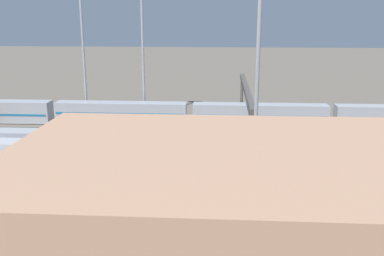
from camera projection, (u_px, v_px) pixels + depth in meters
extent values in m
plane|color=#60594F|center=(203.00, 146.00, 65.90)|extent=(400.00, 400.00, 0.00)
cube|color=#4C443D|center=(206.00, 125.00, 77.97)|extent=(140.00, 2.80, 0.12)
cube|color=#3D3833|center=(205.00, 133.00, 73.13)|extent=(140.00, 2.80, 0.12)
cube|color=#3D3833|center=(203.00, 141.00, 68.30)|extent=(140.00, 2.80, 0.12)
cube|color=#3D3833|center=(202.00, 151.00, 63.47)|extent=(140.00, 2.80, 0.12)
cube|color=#3D3833|center=(200.00, 162.00, 58.64)|extent=(140.00, 2.80, 0.12)
cube|color=#3D3833|center=(198.00, 175.00, 53.81)|extent=(140.00, 2.80, 0.12)
cube|color=#A8AAB2|center=(229.00, 148.00, 57.91)|extent=(23.00, 3.00, 3.80)
cube|color=black|center=(229.00, 149.00, 57.94)|extent=(22.40, 3.06, 0.36)
cube|color=#A8AAB2|center=(47.00, 145.00, 59.48)|extent=(23.00, 3.00, 3.80)
cube|color=black|center=(47.00, 147.00, 59.57)|extent=(22.40, 3.06, 0.36)
cube|color=#A8AAB2|center=(260.00, 115.00, 76.88)|extent=(23.00, 3.00, 3.80)
cube|color=#1E6B9E|center=(260.00, 114.00, 76.85)|extent=(22.40, 3.06, 0.36)
cube|color=#A8AAB2|center=(121.00, 113.00, 78.44)|extent=(23.00, 3.00, 3.80)
cube|color=#1E6B9E|center=(121.00, 112.00, 78.40)|extent=(22.40, 3.06, 0.36)
cube|color=#B7BABF|center=(274.00, 162.00, 52.73)|extent=(23.00, 3.00, 3.80)
cube|color=#1E6B9E|center=(274.00, 163.00, 52.78)|extent=(22.40, 3.06, 0.36)
cube|color=#B7BABF|center=(74.00, 157.00, 54.30)|extent=(23.00, 3.00, 3.80)
cube|color=#1E6B9E|center=(74.00, 161.00, 54.43)|extent=(22.40, 3.06, 0.36)
cylinder|color=#9EA0A5|center=(83.00, 42.00, 78.74)|extent=(0.44, 0.44, 28.30)
cylinder|color=#9EA0A5|center=(258.00, 57.00, 46.22)|extent=(0.44, 0.44, 29.21)
cylinder|color=#9EA0A5|center=(142.00, 34.00, 77.83)|extent=(0.44, 0.44, 31.17)
cylinder|color=#4C4742|center=(242.00, 101.00, 78.61)|extent=(0.50, 0.50, 8.00)
cylinder|color=#4C4742|center=(252.00, 150.00, 50.39)|extent=(0.50, 0.50, 8.00)
cube|color=#4C4742|center=(247.00, 90.00, 63.41)|extent=(0.70, 30.00, 0.80)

